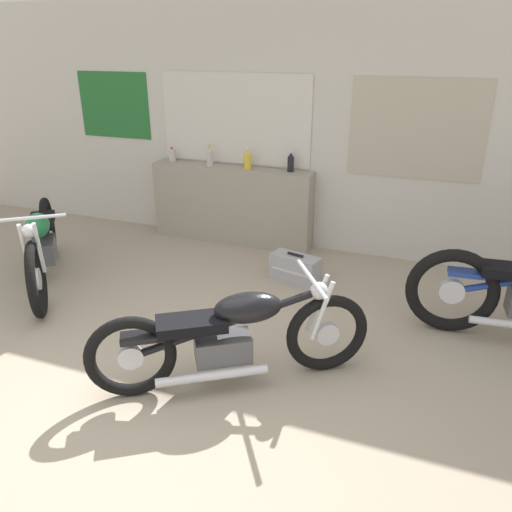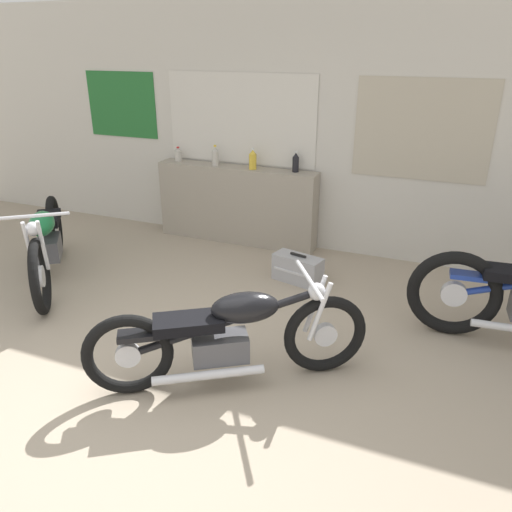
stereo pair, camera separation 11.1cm
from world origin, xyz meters
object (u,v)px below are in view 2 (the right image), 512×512
object	(u,v)px
motorcycle_green	(47,242)
bottle_right_center	(296,163)
bottle_left_center	(215,157)
motorcycle_black	(229,335)
bottle_leftmost	(178,155)
hard_case_silver	(298,269)
bottle_center	(253,160)

from	to	relation	value
motorcycle_green	bottle_right_center	bearing A→B (deg)	41.08
bottle_left_center	motorcycle_green	distance (m)	2.15
bottle_right_center	motorcycle_black	bearing A→B (deg)	-81.62
bottle_left_center	motorcycle_green	size ratio (longest dim) A/B	0.14
bottle_left_center	motorcycle_black	distance (m)	3.02
bottle_right_center	motorcycle_black	xyz separation A→B (m)	(0.39, -2.66, -0.65)
bottle_leftmost	bottle_right_center	distance (m)	1.54
bottle_right_center	motorcycle_green	size ratio (longest dim) A/B	0.14
bottle_right_center	bottle_leftmost	bearing A→B (deg)	-179.86
motorcycle_black	bottle_leftmost	bearing A→B (deg)	126.04
bottle_right_center	hard_case_silver	distance (m)	1.30
bottle_leftmost	bottle_center	world-z (taller)	bottle_center
bottle_left_center	bottle_center	distance (m)	0.49
bottle_left_center	bottle_leftmost	bearing A→B (deg)	173.35
bottle_leftmost	bottle_center	xyz separation A→B (m)	(1.04, -0.06, 0.03)
hard_case_silver	motorcycle_black	bearing A→B (deg)	-88.20
motorcycle_black	hard_case_silver	world-z (taller)	motorcycle_black
bottle_center	hard_case_silver	size ratio (longest dim) A/B	0.45
motorcycle_green	hard_case_silver	distance (m)	2.61
bottle_left_center	motorcycle_black	bearing A→B (deg)	-61.91
bottle_center	motorcycle_black	size ratio (longest dim) A/B	0.14
motorcycle_green	hard_case_silver	size ratio (longest dim) A/B	3.10
bottle_center	motorcycle_green	distance (m)	2.44
bottle_leftmost	bottle_right_center	world-z (taller)	bottle_right_center
bottle_center	motorcycle_black	bearing A→B (deg)	-70.93
bottle_leftmost	motorcycle_black	bearing A→B (deg)	-53.96
bottle_leftmost	motorcycle_green	xyz separation A→B (m)	(-0.54, -1.81, -0.59)
bottle_left_center	bottle_right_center	distance (m)	1.00
bottle_center	bottle_left_center	bearing A→B (deg)	-179.07
motorcycle_green	hard_case_silver	world-z (taller)	motorcycle_green
bottle_left_center	hard_case_silver	world-z (taller)	bottle_left_center
bottle_left_center	bottle_right_center	size ratio (longest dim) A/B	1.03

